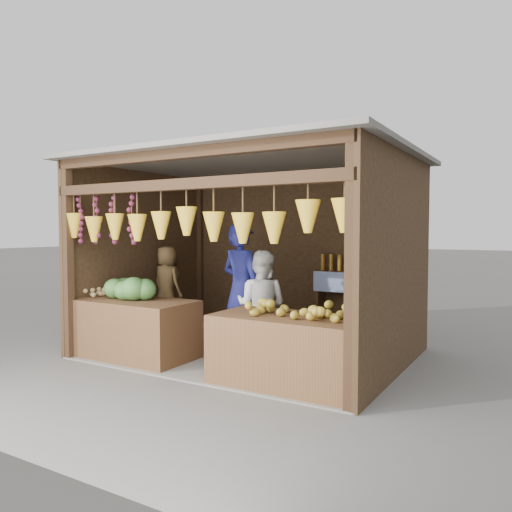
{
  "coord_description": "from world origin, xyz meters",
  "views": [
    {
      "loc": [
        3.49,
        -5.81,
        1.7
      ],
      "look_at": [
        0.14,
        -0.1,
        1.35
      ],
      "focal_mm": 35.0,
      "sensor_mm": 36.0,
      "label": 1
    }
  ],
  "objects": [
    {
      "name": "melon_pile",
      "position": [
        -1.29,
        -0.93,
        0.93
      ],
      "size": [
        1.0,
        0.5,
        0.32
      ],
      "primitive_type": null,
      "color": "#1B5015",
      "rests_on": "counter_left"
    },
    {
      "name": "woman_standing",
      "position": [
        0.3,
        -0.24,
        0.72
      ],
      "size": [
        0.77,
        0.64,
        1.43
      ],
      "primitive_type": "imported",
      "rotation": [
        0.0,
        0.0,
        3.29
      ],
      "color": "silver",
      "rests_on": "ground"
    },
    {
      "name": "tanfruit_pile",
      "position": [
        -1.91,
        -1.0,
        0.84
      ],
      "size": [
        0.34,
        0.4,
        0.13
      ],
      "primitive_type": null,
      "color": "#A5884C",
      "rests_on": "counter_left"
    },
    {
      "name": "man_standing",
      "position": [
        -0.06,
        -0.15,
        0.89
      ],
      "size": [
        0.73,
        0.56,
        1.79
      ],
      "primitive_type": "imported",
      "rotation": [
        0.0,
        0.0,
        2.91
      ],
      "color": "#151751",
      "rests_on": "ground"
    },
    {
      "name": "stool",
      "position": [
        -1.56,
        0.08,
        0.16
      ],
      "size": [
        0.33,
        0.33,
        0.31
      ],
      "primitive_type": "cube",
      "color": "black",
      "rests_on": "ground"
    },
    {
      "name": "stall_structure",
      "position": [
        -0.03,
        -0.04,
        1.67
      ],
      "size": [
        4.3,
        3.3,
        2.66
      ],
      "color": "slate",
      "rests_on": "ground"
    },
    {
      "name": "back_shelf",
      "position": [
        1.05,
        1.28,
        0.87
      ],
      "size": [
        1.25,
        0.32,
        1.32
      ],
      "color": "#382314",
      "rests_on": "ground"
    },
    {
      "name": "vendor_seated",
      "position": [
        -1.56,
        0.08,
        0.88
      ],
      "size": [
        0.62,
        0.47,
        1.14
      ],
      "primitive_type": "imported",
      "rotation": [
        0.0,
        0.0,
        2.93
      ],
      "color": "brown",
      "rests_on": "stool"
    },
    {
      "name": "ground",
      "position": [
        0.0,
        0.0,
        0.0
      ],
      "size": [
        80.0,
        80.0,
        0.0
      ],
      "primitive_type": "plane",
      "color": "#514F49",
      "rests_on": "ground"
    },
    {
      "name": "counter_left",
      "position": [
        -1.27,
        -0.99,
        0.39
      ],
      "size": [
        1.75,
        0.85,
        0.77
      ],
      "primitive_type": "cube",
      "color": "#4B2E19",
      "rests_on": "ground"
    },
    {
      "name": "mango_pile",
      "position": [
        1.15,
        -1.03,
        0.88
      ],
      "size": [
        1.4,
        0.64,
        0.22
      ],
      "primitive_type": null,
      "color": "orange",
      "rests_on": "counter_right"
    },
    {
      "name": "counter_right",
      "position": [
        1.07,
        -1.02,
        0.38
      ],
      "size": [
        1.61,
        0.85,
        0.77
      ],
      "primitive_type": "cube",
      "color": "#4A2B18",
      "rests_on": "ground"
    }
  ]
}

